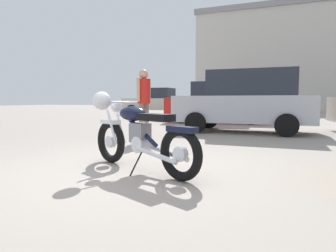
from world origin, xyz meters
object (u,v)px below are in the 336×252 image
at_px(bystander, 144,97).
at_px(white_estate_far, 157,101).
at_px(vintage_motorcycle, 137,134).
at_px(dark_sedan_left, 246,101).
at_px(silver_sedan_mid, 218,102).

bearing_deg(bystander, white_estate_far, -51.97).
height_order(vintage_motorcycle, dark_sedan_left, dark_sedan_left).
distance_m(vintage_motorcycle, dark_sedan_left, 5.48).
bearing_deg(silver_sedan_mid, bystander, -99.93).
xyz_separation_m(vintage_motorcycle, white_estate_far, (-5.96, 13.78, 0.34)).
height_order(bystander, dark_sedan_left, dark_sedan_left).
bearing_deg(silver_sedan_mid, vintage_motorcycle, -89.66).
relative_size(vintage_motorcycle, dark_sedan_left, 0.50).
bearing_deg(bystander, vintage_motorcycle, 130.28).
bearing_deg(white_estate_far, silver_sedan_mid, 133.44).
bearing_deg(dark_sedan_left, bystander, 50.13).
distance_m(vintage_motorcycle, bystander, 3.22).
height_order(vintage_motorcycle, silver_sedan_mid, silver_sedan_mid).
bearing_deg(bystander, silver_sedan_mid, -79.40).
distance_m(vintage_motorcycle, white_estate_far, 15.02).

